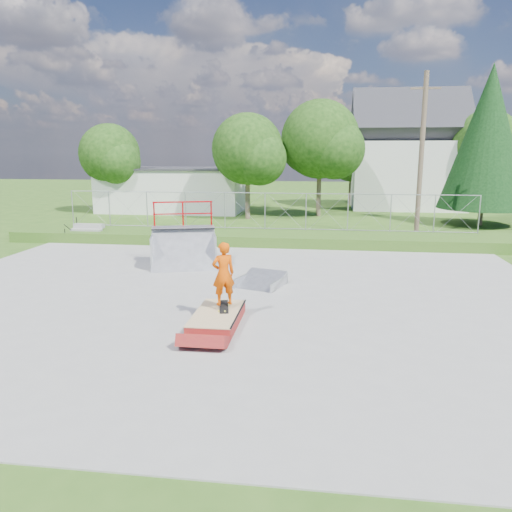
{
  "coord_description": "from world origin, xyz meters",
  "views": [
    {
      "loc": [
        2.82,
        -13.66,
        4.25
      ],
      "look_at": [
        0.81,
        1.24,
        1.1
      ],
      "focal_mm": 35.0,
      "sensor_mm": 36.0,
      "label": 1
    }
  ],
  "objects": [
    {
      "name": "skateboard",
      "position": [
        0.39,
        -1.76,
        0.38
      ],
      "size": [
        0.38,
        0.82,
        0.13
      ],
      "primitive_type": "cube",
      "rotation": [
        0.14,
        0.0,
        0.21
      ],
      "color": "black",
      "rests_on": "grind_box"
    },
    {
      "name": "skater",
      "position": [
        0.39,
        -1.76,
        1.19
      ],
      "size": [
        0.7,
        0.62,
        1.61
      ],
      "primitive_type": "imported",
      "rotation": [
        0.0,
        0.0,
        3.63
      ],
      "color": "#D44703",
      "rests_on": "grind_box"
    },
    {
      "name": "utility_pole",
      "position": [
        7.5,
        12.0,
        4.0
      ],
      "size": [
        0.24,
        0.24,
        8.0
      ],
      "primitive_type": "cylinder",
      "color": "brown",
      "rests_on": "ground"
    },
    {
      "name": "tree_back_mid",
      "position": [
        5.21,
        27.86,
        3.63
      ],
      "size": [
        4.08,
        3.84,
        5.7
      ],
      "color": "brown",
      "rests_on": "ground"
    },
    {
      "name": "gable_house",
      "position": [
        9.0,
        26.0,
        3.84
      ],
      "size": [
        8.4,
        6.08,
        8.94
      ],
      "color": "silver",
      "rests_on": "ground"
    },
    {
      "name": "flat_bank_ramp",
      "position": [
        0.9,
        1.69,
        0.2
      ],
      "size": [
        1.67,
        1.73,
        0.4
      ],
      "primitive_type": null,
      "rotation": [
        0.0,
        0.0,
        -0.3
      ],
      "color": "#95979D",
      "rests_on": "concrete_pad"
    },
    {
      "name": "conifer_tree",
      "position": [
        12.0,
        17.0,
        5.05
      ],
      "size": [
        5.04,
        5.04,
        9.1
      ],
      "color": "brown",
      "rests_on": "ground"
    },
    {
      "name": "tree_center",
      "position": [
        2.78,
        19.81,
        4.85
      ],
      "size": [
        5.44,
        5.12,
        7.6
      ],
      "color": "brown",
      "rests_on": "ground"
    },
    {
      "name": "ground",
      "position": [
        0.0,
        0.0,
        0.0
      ],
      "size": [
        120.0,
        120.0,
        0.0
      ],
      "primitive_type": "plane",
      "color": "#2C5317",
      "rests_on": "ground"
    },
    {
      "name": "concrete_pad",
      "position": [
        0.0,
        0.0,
        0.02
      ],
      "size": [
        20.0,
        16.0,
        0.04
      ],
      "primitive_type": "cube",
      "color": "gray",
      "rests_on": "ground"
    },
    {
      "name": "grass_berm",
      "position": [
        0.0,
        9.5,
        0.25
      ],
      "size": [
        24.0,
        3.0,
        0.5
      ],
      "primitive_type": "cube",
      "color": "#2C5317",
      "rests_on": "ground"
    },
    {
      "name": "concrete_stairs",
      "position": [
        -8.5,
        8.7,
        0.4
      ],
      "size": [
        1.5,
        1.6,
        0.8
      ],
      "primitive_type": null,
      "color": "gray",
      "rests_on": "ground"
    },
    {
      "name": "grind_box",
      "position": [
        0.28,
        -2.06,
        0.17
      ],
      "size": [
        1.11,
        2.27,
        0.34
      ],
      "rotation": [
        0.0,
        0.0,
        0.0
      ],
      "color": "maroon",
      "rests_on": "concrete_pad"
    },
    {
      "name": "tree_right_far",
      "position": [
        14.27,
        23.82,
        4.54
      ],
      "size": [
        5.1,
        4.8,
        7.12
      ],
      "color": "brown",
      "rests_on": "ground"
    },
    {
      "name": "quarter_pipe",
      "position": [
        -2.3,
        4.07,
        1.19
      ],
      "size": [
        2.83,
        2.57,
        2.37
      ],
      "primitive_type": null,
      "rotation": [
        0.0,
        0.0,
        0.27
      ],
      "color": "#95979D",
      "rests_on": "concrete_pad"
    },
    {
      "name": "tree_left_near",
      "position": [
        -1.75,
        17.83,
        4.24
      ],
      "size": [
        4.76,
        4.48,
        6.65
      ],
      "color": "brown",
      "rests_on": "ground"
    },
    {
      "name": "chain_link_fence",
      "position": [
        0.0,
        10.5,
        1.4
      ],
      "size": [
        20.0,
        0.06,
        1.8
      ],
      "primitive_type": null,
      "color": "gray",
      "rests_on": "grass_berm"
    },
    {
      "name": "tree_left_far",
      "position": [
        -11.77,
        19.85,
        3.94
      ],
      "size": [
        4.42,
        4.16,
        6.18
      ],
      "color": "brown",
      "rests_on": "ground"
    },
    {
      "name": "utility_building_flat",
      "position": [
        -8.0,
        22.0,
        1.5
      ],
      "size": [
        10.0,
        6.0,
        3.0
      ],
      "primitive_type": "cube",
      "color": "silver",
      "rests_on": "ground"
    }
  ]
}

